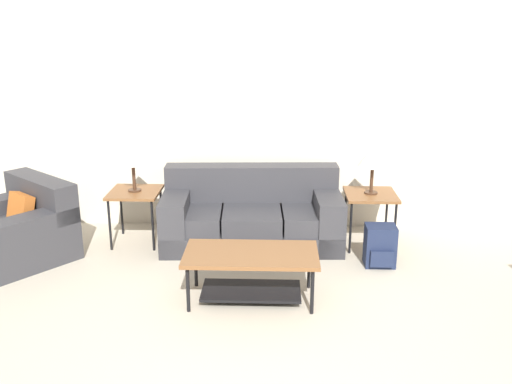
# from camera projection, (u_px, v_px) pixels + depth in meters

# --- Properties ---
(wall_back) EXTENTS (9.07, 0.06, 2.60)m
(wall_back) POSITION_uv_depth(u_px,v_px,m) (275.00, 118.00, 6.52)
(wall_back) COLOR silver
(wall_back) RESTS_ON ground_plane
(couch) EXTENTS (1.97, 0.96, 0.82)m
(couch) POSITION_uv_depth(u_px,v_px,m) (252.00, 217.00, 6.26)
(couch) COLOR #38383D
(couch) RESTS_ON ground_plane
(armchair) EXTENTS (1.43, 1.42, 0.80)m
(armchair) POSITION_uv_depth(u_px,v_px,m) (16.00, 232.00, 5.87)
(armchair) COLOR #38383D
(armchair) RESTS_ON ground_plane
(coffee_table) EXTENTS (1.17, 0.60, 0.45)m
(coffee_table) POSITION_uv_depth(u_px,v_px,m) (251.00, 265.00, 4.98)
(coffee_table) COLOR brown
(coffee_table) RESTS_ON ground_plane
(side_table_left) EXTENTS (0.54, 0.56, 0.59)m
(side_table_left) POSITION_uv_depth(u_px,v_px,m) (135.00, 196.00, 6.21)
(side_table_left) COLOR brown
(side_table_left) RESTS_ON ground_plane
(side_table_right) EXTENTS (0.54, 0.56, 0.59)m
(side_table_right) POSITION_uv_depth(u_px,v_px,m) (371.00, 199.00, 6.12)
(side_table_right) COLOR brown
(side_table_right) RESTS_ON ground_plane
(table_lamp_left) EXTENTS (0.32, 0.32, 0.52)m
(table_lamp_left) POSITION_uv_depth(u_px,v_px,m) (132.00, 155.00, 6.07)
(table_lamp_left) COLOR #472D1E
(table_lamp_left) RESTS_ON side_table_left
(table_lamp_right) EXTENTS (0.32, 0.32, 0.52)m
(table_lamp_right) POSITION_uv_depth(u_px,v_px,m) (373.00, 157.00, 5.99)
(table_lamp_right) COLOR #472D1E
(table_lamp_right) RESTS_ON side_table_right
(backpack) EXTENTS (0.30, 0.31, 0.42)m
(backpack) POSITION_uv_depth(u_px,v_px,m) (380.00, 246.00, 5.71)
(backpack) COLOR #1E2847
(backpack) RESTS_ON ground_plane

